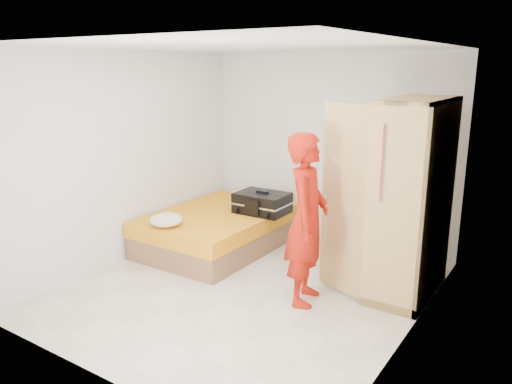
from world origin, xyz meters
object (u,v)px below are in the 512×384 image
Objects in this scene: bed at (218,230)px; person at (307,220)px; round_cushion at (166,220)px; suitcase at (262,203)px; wardrobe at (406,204)px.

person reaches higher than bed.
suitcase is at bearing 59.38° from round_cushion.
round_cushion is at bearing -121.43° from suitcase.
person reaches higher than suitcase.
wardrobe is 1.18× the size of person.
bed is 1.99m from person.
bed is 0.71m from suitcase.
person is (-0.77, -0.77, -0.11)m from wardrobe.
wardrobe is at bearing 0.82° from bed.
bed is 1.13× the size of person.
round_cushion reaches higher than bed.
wardrobe reaches higher than suitcase.
round_cushion is at bearing -101.60° from bed.
round_cushion is (-0.16, -0.80, 0.33)m from bed.
suitcase reaches higher than round_cushion.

